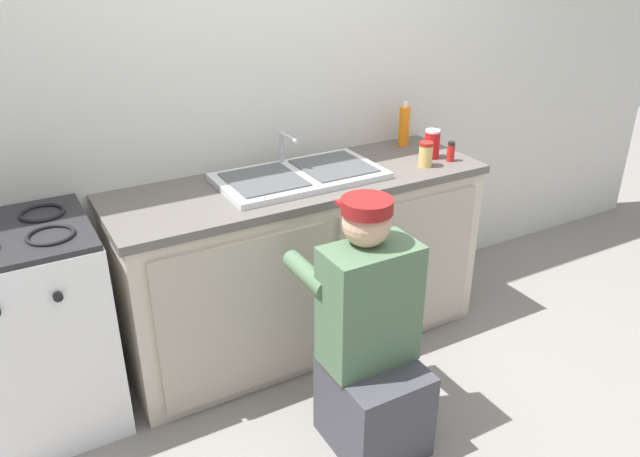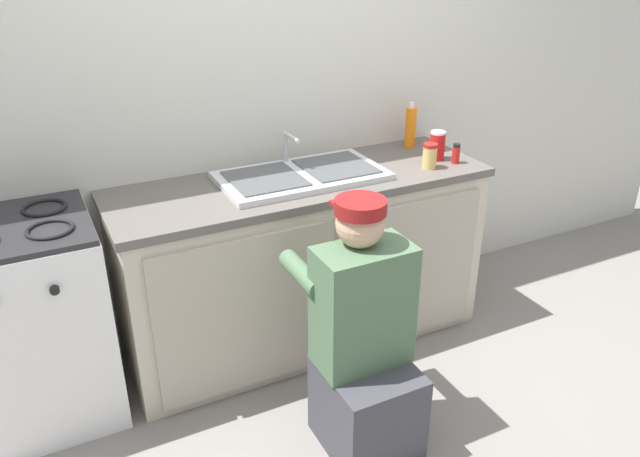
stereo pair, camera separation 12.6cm
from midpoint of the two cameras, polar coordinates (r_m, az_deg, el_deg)
The scene contains 11 objects.
ground_plane at distance 3.26m, azimuth 1.94°, elevation -12.39°, with size 12.00×12.00×0.00m, color gray.
back_wall at distance 3.24m, azimuth -3.32°, elevation 12.07°, with size 6.00×0.10×2.50m, color silver.
counter_cabinet at distance 3.23m, azimuth -0.40°, elevation -3.42°, with size 1.85×0.62×0.88m.
countertop at distance 3.05m, azimuth -0.51°, elevation 4.21°, with size 1.89×0.62×0.04m, color #5B5651.
sink_double_basin at distance 3.03m, azimuth -0.53°, elevation 4.92°, with size 0.80×0.44×0.19m.
stove_range at distance 2.98m, azimuth -23.59°, elevation -7.91°, with size 0.60×0.62×0.95m.
plumber_person at distance 2.60m, azimuth 5.43°, elevation -11.03°, with size 0.42×0.61×1.10m.
soap_bottle_orange at distance 3.52m, azimuth 9.31°, elevation 9.15°, with size 0.06×0.06×0.25m.
spice_bottle_red at distance 3.32m, azimuth 13.39°, elevation 6.67°, with size 0.04×0.04×0.10m.
condiment_jar at distance 3.22m, azimuth 11.11°, elevation 6.53°, with size 0.07×0.07×0.13m.
soda_cup_red at distance 3.35m, azimuth 11.73°, elevation 7.42°, with size 0.08×0.08×0.15m.
Camera 2 is at (-1.19, -2.28, 2.01)m, focal length 35.00 mm.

